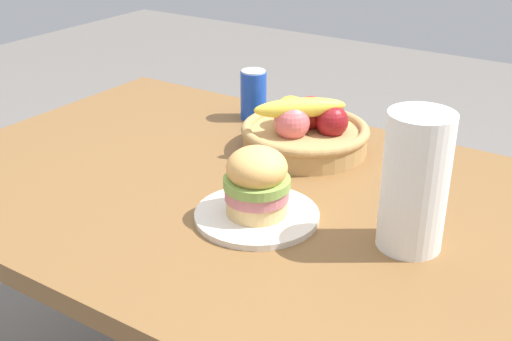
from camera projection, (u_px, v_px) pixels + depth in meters
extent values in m
cube|color=brown|center=(251.00, 198.00, 1.31)|extent=(1.40, 0.90, 0.04)
cylinder|color=brown|center=(154.00, 207.00, 2.06)|extent=(0.07, 0.07, 0.71)
cylinder|color=silver|center=(257.00, 215.00, 1.19)|extent=(0.23, 0.23, 0.01)
cylinder|color=#E5BC75|center=(257.00, 205.00, 1.18)|extent=(0.11, 0.11, 0.03)
cylinder|color=#C67075|center=(257.00, 193.00, 1.17)|extent=(0.12, 0.12, 0.02)
cylinder|color=#84A84C|center=(257.00, 183.00, 1.17)|extent=(0.12, 0.12, 0.02)
ellipsoid|color=#EAAD5D|center=(257.00, 168.00, 1.15)|extent=(0.11, 0.11, 0.08)
cylinder|color=blue|center=(253.00, 95.00, 1.64)|extent=(0.07, 0.07, 0.12)
cylinder|color=silver|center=(253.00, 71.00, 1.62)|extent=(0.06, 0.06, 0.00)
cylinder|color=tan|center=(305.00, 140.00, 1.47)|extent=(0.28, 0.28, 0.05)
torus|color=tan|center=(305.00, 130.00, 1.46)|extent=(0.29, 0.29, 0.02)
sphere|color=maroon|center=(332.00, 121.00, 1.43)|extent=(0.07, 0.07, 0.07)
sphere|color=red|center=(310.00, 113.00, 1.47)|extent=(0.08, 0.08, 0.08)
sphere|color=gold|center=(291.00, 113.00, 1.47)|extent=(0.08, 0.08, 0.08)
sphere|color=#D16066|center=(292.00, 122.00, 1.42)|extent=(0.08, 0.08, 0.08)
ellipsoid|color=yellow|center=(300.00, 108.00, 1.41)|extent=(0.19, 0.18, 0.05)
cylinder|color=white|center=(415.00, 182.00, 1.06)|extent=(0.11, 0.11, 0.24)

